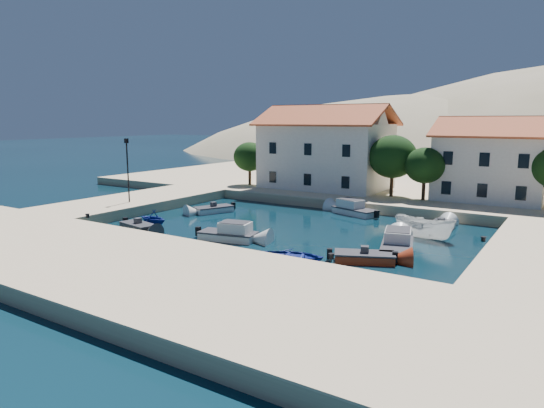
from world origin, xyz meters
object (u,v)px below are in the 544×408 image
(boat_east, at_px, (424,238))
(rowboat_south, at_px, (291,261))
(building_mid, at_px, (491,158))
(lamppost, at_px, (127,164))
(building_left, at_px, (326,146))
(cabin_cruiser_south, at_px, (228,234))
(cabin_cruiser_east, at_px, (397,245))

(boat_east, bearing_deg, rowboat_south, 165.05)
(rowboat_south, bearing_deg, building_mid, -36.57)
(lamppost, relative_size, boat_east, 1.25)
(building_mid, height_order, rowboat_south, building_mid)
(lamppost, xyz_separation_m, boat_east, (27.51, 4.92, -4.75))
(building_left, xyz_separation_m, building_mid, (18.00, 1.00, -0.71))
(building_mid, distance_m, cabin_cruiser_south, 28.94)
(building_left, bearing_deg, boat_east, -43.28)
(building_left, relative_size, building_mid, 1.40)
(building_left, height_order, boat_east, building_left)
(building_left, bearing_deg, cabin_cruiser_south, -81.23)
(building_left, bearing_deg, building_mid, 3.18)
(lamppost, height_order, boat_east, lamppost)
(building_left, bearing_deg, cabin_cruiser_east, -52.18)
(building_mid, distance_m, boat_east, 17.02)
(lamppost, height_order, rowboat_south, lamppost)
(cabin_cruiser_south, xyz_separation_m, boat_east, (12.36, 8.60, -0.48))
(boat_east, bearing_deg, lamppost, 111.78)
(building_left, distance_m, cabin_cruiser_south, 24.58)
(building_mid, bearing_deg, lamppost, -144.55)
(lamppost, bearing_deg, boat_east, 10.15)
(building_mid, bearing_deg, cabin_cruiser_south, -120.17)
(building_mid, bearing_deg, cabin_cruiser_east, -96.66)
(rowboat_south, height_order, boat_east, boat_east)
(building_mid, xyz_separation_m, boat_east, (-1.99, -16.08, -5.22))
(rowboat_south, bearing_deg, cabin_cruiser_east, -61.09)
(building_left, relative_size, lamppost, 2.36)
(cabin_cruiser_east, bearing_deg, building_mid, -22.61)
(cabin_cruiser_south, xyz_separation_m, cabin_cruiser_east, (11.89, 3.65, 0.00))
(lamppost, distance_m, rowboat_south, 23.33)
(rowboat_south, bearing_deg, boat_east, -47.72)
(building_mid, bearing_deg, rowboat_south, -105.44)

